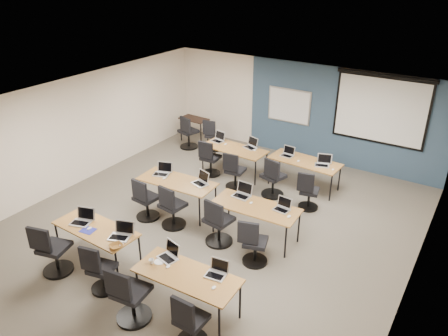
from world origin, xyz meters
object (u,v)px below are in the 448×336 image
Objects in this scene: whiteboard at (289,106)px; task_chair_3 at (190,325)px; task_chair_9 at (234,174)px; task_chair_0 at (52,253)px; training_table_front_left at (96,230)px; laptop_0 at (83,219)px; training_table_back_left at (234,150)px; laptop_10 at (288,154)px; task_chair_7 at (253,246)px; utility_table at (194,121)px; task_chair_6 at (218,225)px; spare_chair_a at (212,138)px; laptop_5 at (201,181)px; laptop_9 at (251,145)px; training_table_mid_left at (177,183)px; task_chair_1 at (100,272)px; task_chair_10 at (273,181)px; laptop_2 at (169,254)px; task_chair_4 at (145,202)px; training_table_mid_right at (256,208)px; laptop_1 at (121,233)px; task_chair_8 at (209,161)px; task_chair_11 at (308,194)px; spare_chair_b at (188,135)px; laptop_6 at (243,193)px; projector_screen at (381,106)px; task_chair_5 at (172,210)px; laptop_7 at (283,207)px; laptop_8 at (218,139)px; task_chair_2 at (129,299)px; laptop_11 at (323,163)px; laptop_4 at (162,171)px; training_table_front_right at (187,277)px.

whiteboard is 7.59m from task_chair_3.
task_chair_0 is at bearing -109.94° from task_chair_9.
laptop_0 is at bearing -179.35° from training_table_front_left.
laptop_10 is at bearing 15.29° from training_table_back_left.
utility_table is (-4.54, 4.39, 0.26)m from task_chair_7.
spare_chair_a is (-2.76, 3.93, -0.04)m from task_chair_6.
laptop_5 is 1.02× the size of laptop_9.
training_table_mid_left is 2.95m from task_chair_1.
task_chair_10 reaches higher than task_chair_1.
utility_table is (-3.73, 5.83, -0.14)m from laptop_2.
task_chair_1 is at bearing -61.72° from task_chair_4.
training_table_mid_right is at bearing 99.02° from task_chair_7.
laptop_5 is at bearing 69.53° from laptop_1.
laptop_1 is 6.38m from utility_table.
task_chair_6 is 3.24m from laptop_10.
task_chair_8 is (-2.79, 2.66, 0.01)m from task_chair_7.
task_chair_8 is at bearing 134.66° from task_chair_6.
laptop_2 is 0.96× the size of laptop_9.
whiteboard is 3.63× the size of laptop_5.
training_table_mid_right is at bearing -119.15° from task_chair_11.
task_chair_8 is 1.96m from spare_chair_b.
task_chair_9 reaches higher than task_chair_3.
laptop_0 is 1.00× the size of laptop_6.
projector_screen is 4.60m from training_table_mid_right.
utility_table is at bearing 127.36° from task_chair_5.
laptop_6 is (1.07, 2.44, 0.00)m from laptop_1.
training_table_back_left is 2.13m from laptop_5.
laptop_7 is 3.82m from laptop_8.
task_chair_2 reaches higher than laptop_0.
laptop_2 is 0.34× the size of task_chair_9.
task_chair_10 reaches higher than laptop_11.
laptop_4 is 2.64m from laptop_9.
training_table_front_left is 1.74× the size of task_chair_7.
projector_screen is 1.35× the size of training_table_mid_left.
spare_chair_a is (-1.75, 5.53, -0.40)m from laptop_1.
laptop_11 is at bearing 80.84° from task_chair_6.
laptop_2 is at bearing -58.21° from laptop_9.
training_table_front_right is 5.14m from training_table_back_left.
utility_table is 0.63m from spare_chair_b.
training_table_mid_right is 3.91m from task_chair_0.
task_chair_0 reaches higher than laptop_10.
training_table_mid_right is 5.80× the size of laptop_10.
laptop_10 is (-1.03, 2.44, -0.00)m from laptop_7.
laptop_0 is at bearing -170.08° from task_chair_7.
task_chair_3 is at bearing -30.85° from laptop_0.
training_table_mid_right is (-1.20, -4.28, -1.20)m from projector_screen.
task_chair_1 is 0.94m from task_chair_2.
task_chair_6 is at bearing -22.40° from laptop_5.
task_chair_3 is at bearing -83.26° from laptop_7.
laptop_9 is (0.95, 2.46, -0.00)m from laptop_4.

